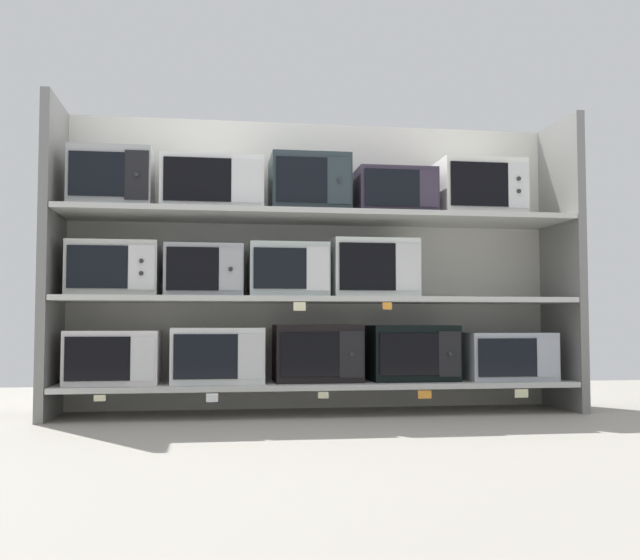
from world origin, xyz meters
The scene contains 28 objects.
ground centered at (0.00, -1.00, -0.01)m, with size 6.91×6.00×0.02m, color gray.
back_panel centered at (0.00, 0.28, 0.87)m, with size 3.11×0.04×1.75m, color beige.
upright_left centered at (-1.49, 0.00, 0.87)m, with size 0.05×0.52×1.75m, color slate.
upright_right centered at (1.49, 0.00, 0.87)m, with size 0.05×0.52×1.75m, color slate.
shelf_0 centered at (0.00, 0.00, 0.17)m, with size 2.91×0.52×0.03m, color beige.
microwave_0 centered at (-1.15, 0.00, 0.33)m, with size 0.49×0.37×0.29m.
microwave_1 centered at (-0.58, 0.00, 0.33)m, with size 0.51×0.36×0.31m.
microwave_2 centered at (-0.02, 0.00, 0.34)m, with size 0.49×0.36×0.33m.
microwave_3 centered at (0.54, 0.00, 0.34)m, with size 0.50×0.36×0.32m.
microwave_4 centered at (1.11, 0.00, 0.32)m, with size 0.51×0.41×0.28m.
price_tag_0 centered at (-1.18, -0.26, 0.13)m, with size 0.06×0.00×0.03m, color beige.
price_tag_1 centered at (-0.61, -0.26, 0.12)m, with size 0.06×0.00×0.04m, color white.
price_tag_2 centered at (-0.02, -0.26, 0.13)m, with size 0.06×0.00×0.03m, color beige.
price_tag_3 centered at (0.54, -0.26, 0.12)m, with size 0.07×0.00×0.04m, color orange.
price_tag_4 centered at (1.10, -0.26, 0.12)m, with size 0.08×0.00×0.05m, color beige.
shelf_1 centered at (0.00, 0.00, 0.65)m, with size 2.91×0.52×0.03m, color beige.
microwave_5 centered at (-1.15, 0.00, 0.81)m, with size 0.49×0.35×0.30m.
microwave_6 centered at (-0.66, 0.00, 0.81)m, with size 0.43×0.40×0.29m.
microwave_7 centered at (-0.19, 0.00, 0.81)m, with size 0.44×0.41×0.30m.
microwave_8 centered at (0.31, 0.00, 0.83)m, with size 0.49×0.35×0.34m.
price_tag_5 centered at (-0.15, -0.26, 0.60)m, with size 0.07×0.00×0.05m, color beige.
price_tag_6 centered at (0.33, -0.26, 0.61)m, with size 0.05×0.00×0.04m, color orange.
shelf_2 centered at (0.00, 0.00, 1.13)m, with size 2.91×0.52×0.03m, color beige.
microwave_9 centered at (-1.17, 0.00, 1.31)m, with size 0.45×0.34×0.34m.
microwave_10 centered at (-0.62, 0.00, 1.30)m, with size 0.57×0.36×0.30m.
microwave_11 centered at (-0.06, 0.00, 1.31)m, with size 0.45×0.37×0.33m.
microwave_12 centered at (0.43, 0.00, 1.28)m, with size 0.45×0.39×0.26m.
microwave_13 centered at (0.96, 0.00, 1.31)m, with size 0.50×0.38×0.33m.
Camera 1 is at (-0.61, -4.21, 0.52)m, focal length 41.48 mm.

